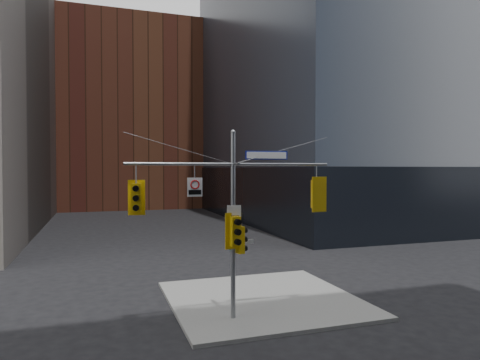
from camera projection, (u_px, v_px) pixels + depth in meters
ground at (251, 342)px, 14.38m from camera, size 160.00×160.00×0.00m
sidewalk_corner at (263, 299)px, 18.81m from camera, size 8.00×8.00×0.15m
podium_ne at (374, 192)px, 53.53m from camera, size 36.40×36.40×6.00m
brick_midrise at (128, 118)px, 69.00m from camera, size 26.00×20.00×28.00m
signal_assembly at (233, 206)px, 16.16m from camera, size 8.00×0.80×7.30m
traffic_light_west_arm at (136, 198)px, 15.02m from camera, size 0.60×0.52×1.26m
traffic_light_east_arm at (317, 194)px, 17.27m from camera, size 0.67×0.57×1.41m
traffic_light_pole_side at (241, 240)px, 16.31m from camera, size 0.44×0.38×1.04m
traffic_light_pole_front at (235, 231)px, 15.93m from camera, size 0.65×0.56×1.37m
street_sign_blade at (267, 155)px, 16.54m from camera, size 1.71×0.16×0.33m
regulatory_sign_arm at (195, 187)px, 15.65m from camera, size 0.56×0.07×0.70m
regulatory_sign_pole at (234, 215)px, 16.06m from camera, size 0.53×0.10×0.70m
street_blade_ew at (244, 242)px, 16.34m from camera, size 0.77×0.09×0.15m
street_blade_ns at (230, 248)px, 16.63m from camera, size 0.10×0.70×0.14m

